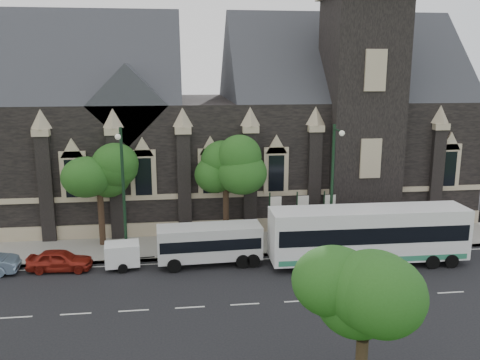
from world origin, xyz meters
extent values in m
plane|color=black|center=(0.00, 0.00, 0.00)|extent=(160.00, 160.00, 0.00)
cube|color=gray|center=(0.00, 9.50, 0.07)|extent=(80.00, 5.00, 0.15)
cube|color=black|center=(4.00, 19.50, 5.00)|extent=(40.00, 15.00, 10.00)
cube|color=#282A2F|center=(-8.00, 19.50, 10.00)|extent=(16.00, 15.00, 15.00)
cube|color=#282A2F|center=(14.00, 19.50, 10.00)|extent=(20.00, 15.00, 15.00)
cube|color=#282A2F|center=(-4.00, 15.00, 10.00)|extent=(6.00, 6.00, 6.00)
cube|color=black|center=(14.00, 13.50, 9.00)|extent=(5.50, 5.50, 18.00)
cube|color=tan|center=(4.00, 11.96, 3.20)|extent=(40.00, 0.22, 0.40)
cube|color=tan|center=(4.00, 11.96, 0.60)|extent=(40.00, 0.25, 1.20)
cube|color=black|center=(2.00, 11.82, 4.80)|extent=(1.20, 0.12, 2.80)
sphere|color=#24561A|center=(6.00, -9.50, 4.48)|extent=(3.20, 3.20, 3.20)
sphere|color=#24561A|center=(6.60, -8.90, 5.08)|extent=(2.40, 2.40, 2.40)
cylinder|color=black|center=(3.00, 10.50, 1.98)|extent=(0.44, 0.44, 3.96)
sphere|color=#24561A|center=(3.00, 10.50, 5.64)|extent=(3.84, 3.84, 3.84)
sphere|color=#24561A|center=(3.72, 11.22, 6.36)|extent=(2.88, 2.88, 2.88)
cylinder|color=black|center=(-6.00, 10.50, 1.98)|extent=(0.44, 0.44, 3.96)
sphere|color=#24561A|center=(-6.00, 10.50, 5.57)|extent=(3.68, 3.68, 3.68)
sphere|color=#24561A|center=(-5.31, 11.19, 6.26)|extent=(2.76, 2.76, 2.76)
cylinder|color=black|center=(10.00, 7.30, 4.50)|extent=(0.20, 0.20, 9.00)
cylinder|color=black|center=(10.00, 6.50, 8.70)|extent=(0.10, 1.60, 0.10)
sphere|color=silver|center=(10.00, 5.70, 8.60)|extent=(0.36, 0.36, 0.36)
cylinder|color=black|center=(-4.00, 7.30, 4.50)|extent=(0.20, 0.20, 9.00)
cylinder|color=black|center=(-4.00, 6.50, 8.70)|extent=(0.10, 1.60, 0.10)
sphere|color=silver|center=(-4.00, 5.70, 8.60)|extent=(0.36, 0.36, 0.36)
cylinder|color=black|center=(6.00, 9.00, 2.00)|extent=(0.10, 0.10, 4.00)
cube|color=white|center=(6.45, 9.00, 2.60)|extent=(0.80, 0.04, 2.20)
cylinder|color=black|center=(8.00, 9.00, 2.00)|extent=(0.10, 0.10, 4.00)
cube|color=white|center=(8.45, 9.00, 2.60)|extent=(0.80, 0.04, 2.20)
cylinder|color=black|center=(10.00, 9.00, 2.00)|extent=(0.10, 0.10, 4.00)
cube|color=white|center=(10.45, 9.00, 2.60)|extent=(0.80, 0.04, 2.20)
cube|color=white|center=(11.82, 4.92, 2.11)|extent=(12.95, 2.84, 3.32)
cube|color=black|center=(11.82, 4.92, 2.34)|extent=(12.43, 2.88, 1.06)
cube|color=#2E805D|center=(11.82, 4.92, 0.75)|extent=(12.43, 2.87, 0.35)
cylinder|color=black|center=(7.28, 3.62, 0.45)|extent=(0.90, 0.29, 0.90)
cylinder|color=black|center=(7.32, 6.31, 0.45)|extent=(0.90, 0.29, 0.90)
cylinder|color=black|center=(15.68, 3.53, 0.45)|extent=(0.90, 0.29, 0.90)
cylinder|color=black|center=(15.71, 6.22, 0.45)|extent=(0.90, 0.29, 0.90)
cylinder|color=black|center=(16.97, 3.51, 0.45)|extent=(0.90, 0.29, 0.90)
cylinder|color=black|center=(17.00, 6.20, 0.45)|extent=(0.90, 0.29, 0.90)
cube|color=silver|center=(1.48, 6.11, 1.53)|extent=(6.85, 2.42, 2.16)
cube|color=black|center=(1.48, 6.11, 1.62)|extent=(6.59, 2.45, 0.73)
cylinder|color=black|center=(-0.84, 4.94, 0.45)|extent=(0.91, 0.32, 0.90)
cylinder|color=black|center=(-0.94, 7.07, 0.45)|extent=(0.91, 0.32, 0.90)
cylinder|color=black|center=(3.55, 5.13, 0.45)|extent=(0.91, 0.32, 0.90)
cylinder|color=black|center=(3.46, 7.26, 0.45)|extent=(0.91, 0.32, 0.90)
cylinder|color=black|center=(4.23, 5.16, 0.45)|extent=(0.91, 0.32, 0.90)
cylinder|color=black|center=(4.14, 7.29, 0.45)|extent=(0.91, 0.32, 0.90)
cube|color=white|center=(-4.15, 6.08, 0.97)|extent=(2.32, 1.84, 1.41)
cylinder|color=black|center=(-4.07, 5.27, 0.30)|extent=(0.63, 0.28, 0.61)
cylinder|color=black|center=(-4.24, 6.89, 0.30)|extent=(0.63, 0.28, 0.61)
cylinder|color=black|center=(-2.75, 6.23, 0.60)|extent=(1.30, 0.22, 0.08)
imported|color=maroon|center=(-8.08, 6.20, 0.69)|extent=(4.15, 1.91, 1.38)
camera|label=1|loc=(-0.45, -25.38, 12.69)|focal=37.90mm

